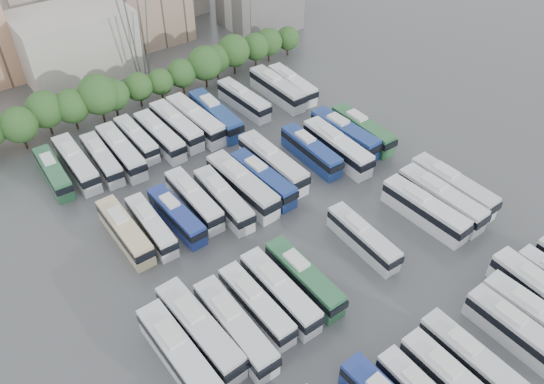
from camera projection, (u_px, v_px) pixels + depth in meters
ground at (304, 241)px, 67.32m from camera, size 220.00×220.00×0.00m
tree_line at (139, 84)px, 89.34m from camera, size 64.35×7.78×8.43m
city_buildings at (44, 15)px, 102.96m from camera, size 102.00×35.00×20.00m
bus_r0_s6 at (454, 384)px, 50.34m from camera, size 2.72×11.95×3.74m
bus_r0_s7 at (473, 361)px, 52.12m from camera, size 2.80×12.05×3.77m
bus_r0_s9 at (519, 333)px, 54.62m from camera, size 2.82×12.09×3.78m
bus_r0_s10 at (537, 319)px, 55.89m from camera, size 3.23×12.51×3.89m
bus_r0_s11 at (544, 295)px, 58.20m from camera, size 3.35×12.97×4.03m
bus_r1_s0 at (180, 355)px, 52.51m from camera, size 3.19×12.94×4.04m
bus_r1_s1 at (200, 330)px, 54.69m from camera, size 3.50×13.24×4.12m
bus_r1_s2 at (235, 327)px, 55.08m from camera, size 2.85×12.68×3.97m
bus_r1_s3 at (256, 305)px, 57.48m from camera, size 2.68×11.44×3.58m
bus_r1_s4 at (280, 292)px, 58.72m from camera, size 2.69×12.10×3.79m
bus_r1_s5 at (304, 278)px, 60.31m from camera, size 2.63×11.85×3.71m
bus_r1_s8 at (363, 238)px, 65.27m from camera, size 2.86×11.39×3.55m
bus_r1_s11 at (425, 209)px, 68.92m from camera, size 3.34×12.71×3.95m
bus_r1_s12 at (441, 199)px, 70.43m from camera, size 3.13×13.09×4.09m
bus_r1_s13 at (452, 187)px, 72.30m from camera, size 3.06×13.13×4.10m
bus_r2_s1 at (125, 231)px, 66.03m from camera, size 2.65×11.85×3.71m
bus_r2_s2 at (151, 226)px, 66.97m from camera, size 2.67×10.96×3.42m
bus_r2_s3 at (176, 215)px, 68.39m from camera, size 2.87×11.18×3.48m
bus_r2_s4 at (194, 200)px, 70.55m from camera, size 2.71×11.89×3.72m
bus_r2_s5 at (223, 199)px, 70.59m from camera, size 3.16×12.23×3.81m
bus_r2_s6 at (242, 185)px, 72.45m from camera, size 3.40×13.63×4.25m
bus_r2_s7 at (263, 179)px, 73.86m from camera, size 3.26×12.27×3.81m
bus_r2_s8 at (273, 163)px, 76.29m from camera, size 3.03×13.55×4.24m
bus_r2_s10 at (311, 151)px, 78.96m from camera, size 2.92×12.06×3.77m
bus_r2_s11 at (337, 147)px, 79.32m from camera, size 3.23×13.38×4.18m
bus_r2_s12 at (344, 134)px, 82.13m from camera, size 3.38×13.04×4.06m
bus_r2_s13 at (362, 129)px, 83.19m from camera, size 2.94×12.43×3.88m
bus_r3_s0 at (53, 172)px, 75.21m from camera, size 2.79×11.16×3.48m
bus_r3_s1 at (76, 163)px, 76.49m from camera, size 2.82×12.49×3.91m
bus_r3_s2 at (102, 159)px, 77.53m from camera, size 2.91×11.52×3.59m
bus_r3_s3 at (121, 151)px, 78.67m from camera, size 2.97×12.70×3.97m
bus_r3_s4 at (136, 139)px, 81.59m from camera, size 2.52×11.12×3.48m
bus_r3_s5 at (160, 136)px, 81.88m from camera, size 2.91×12.29×3.84m
bus_r3_s6 at (176, 125)px, 83.99m from camera, size 3.11×12.69×3.96m
bus_r3_s7 at (195, 120)px, 85.02m from camera, size 3.55×13.55×4.21m
bus_r3_s8 at (215, 115)px, 86.15m from camera, size 3.39×13.40×4.17m
bus_r3_s10 at (244, 100)px, 90.15m from camera, size 3.18×12.22×3.80m
bus_r3_s12 at (277, 88)px, 92.75m from camera, size 2.87×13.13×4.12m
bus_r3_s13 at (292, 84)px, 94.22m from camera, size 3.20×12.12×3.77m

